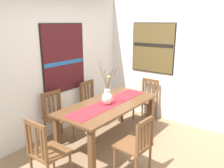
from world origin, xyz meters
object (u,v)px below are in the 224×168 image
Objects in this scene: chair_1 at (46,151)px; painting_on_back_wall at (64,58)px; centerpiece_vase at (107,97)px; chair_0 at (92,102)px; chair_4 at (136,144)px; dining_table at (109,109)px; chair_2 at (147,99)px; chair_3 at (57,115)px; painting_on_side_wall at (153,48)px.

painting_on_back_wall reaches higher than chair_1.
centerpiece_vase is at bearing -0.99° from chair_1.
chair_0 is 1.88m from chair_4.
dining_table is 2.15× the size of chair_2.
chair_0 is at bearing 60.84° from chair_4.
chair_4 is (-0.00, -1.67, 0.00)m from chair_3.
dining_table is at bearing -118.84° from chair_0.
dining_table is at bearing 60.53° from chair_4.
chair_4 is 0.83× the size of painting_on_side_wall.
chair_2 is at bearing 0.57° from centerpiece_vase.
chair_0 is 1.95m from chair_1.
painting_on_side_wall is at bearing 0.56° from dining_table.
painting_on_side_wall reaches higher than centerpiece_vase.
dining_table is 0.26m from centerpiece_vase.
dining_table is 0.94m from chair_0.
chair_0 reaches higher than chair_3.
painting_on_side_wall is (1.10, -0.80, 1.08)m from chair_0.
chair_3 is (-0.47, 0.83, -0.17)m from dining_table.
chair_3 is at bearing 155.25° from chair_2.
centerpiece_vase is at bearing -122.39° from chair_0.
centerpiece_vase is 1.00m from chair_4.
chair_0 is 1.02× the size of chair_2.
painting_on_side_wall is (2.02, -0.82, 1.08)m from chair_3.
chair_3 is 0.69× the size of painting_on_back_wall.
chair_0 is at bearing -1.34° from chair_3.
chair_1 is at bearing -140.96° from painting_on_back_wall.
chair_1 is 0.72× the size of painting_on_back_wall.
centerpiece_vase is 1.02m from chair_3.
painting_on_side_wall is at bearing 22.78° from chair_4.
painting_on_back_wall is (1.30, 1.06, 0.95)m from chair_1.
dining_table is 0.97m from chair_3.
chair_1 is 1.20m from chair_4.
centerpiece_vase is 0.55× the size of painting_on_back_wall.
painting_on_back_wall reaches higher than chair_2.
chair_4 is at bearing -44.37° from chair_1.
painting_on_side_wall is (1.63, 0.03, 0.67)m from centerpiece_vase.
dining_table is 1.47× the size of painting_on_back_wall.
chair_3 is (-1.81, 0.83, 0.01)m from chair_2.
painting_on_back_wall is (0.44, 1.90, 0.96)m from chair_4.
chair_0 is at bearing 57.61° from centerpiece_vase.
chair_3 is at bearing -152.48° from painting_on_back_wall.
chair_1 is 1.93m from painting_on_back_wall.
dining_table is at bearing 10.50° from centerpiece_vase.
chair_1 is at bearing -155.65° from chair_0.
centerpiece_vase reaches higher than chair_3.
chair_4 is (-0.47, -0.83, -0.17)m from dining_table.
painting_on_back_wall is (0.05, 1.08, 0.54)m from centerpiece_vase.
chair_3 is at bearing 119.47° from dining_table.
painting_on_back_wall is at bearing 76.85° from chair_4.
dining_table is 2.68× the size of centerpiece_vase.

